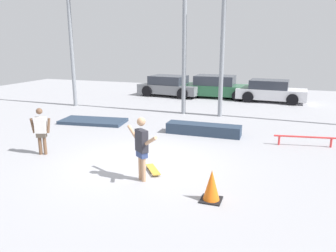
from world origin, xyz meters
TOP-DOWN VIEW (x-y plane):
  - ground_plane at (0.00, 0.00)m, footprint 36.00×36.00m
  - skateboarder at (0.48, -1.03)m, footprint 1.15×0.88m
  - skateboard at (0.52, -0.43)m, footprint 0.67×0.80m
  - grind_box at (0.92, 3.64)m, footprint 2.80×0.70m
  - manual_pad at (-4.04, 3.88)m, footprint 2.92×1.63m
  - grind_rail at (4.47, 3.39)m, footprint 2.00×0.40m
  - canopy_support_left at (-4.01, 7.03)m, footprint 6.44×0.20m
  - canopy_support_right at (4.01, 7.03)m, footprint 6.44×0.20m
  - parked_car_grey at (-3.37, 12.09)m, footprint 4.17×2.34m
  - parked_car_green at (-0.37, 12.48)m, footprint 4.43×2.06m
  - parked_car_white at (2.94, 12.01)m, footprint 3.99×1.98m
  - bystander at (-3.24, -0.25)m, footprint 0.61×0.29m
  - traffic_cone at (2.35, -1.53)m, footprint 0.46×0.46m

SIDE VIEW (x-z plane):
  - ground_plane at x=0.00m, z-range 0.00..0.00m
  - skateboard at x=0.52m, z-range 0.03..0.10m
  - manual_pad at x=-4.04m, z-range 0.00..0.14m
  - grind_box at x=0.92m, z-range 0.00..0.40m
  - grind_rail at x=4.47m, z-range 0.10..0.44m
  - traffic_cone at x=2.35m, z-range -0.01..0.71m
  - parked_car_white at x=2.94m, z-range -0.02..1.25m
  - parked_car_grey at x=-3.37m, z-range -0.02..1.29m
  - parked_car_green at x=-0.37m, z-range -0.03..1.35m
  - bystander at x=-3.24m, z-range 0.08..1.54m
  - skateboarder at x=0.48m, z-range 0.10..1.73m
  - canopy_support_left at x=-4.01m, z-range 0.74..7.12m
  - canopy_support_right at x=4.01m, z-range 0.74..7.12m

